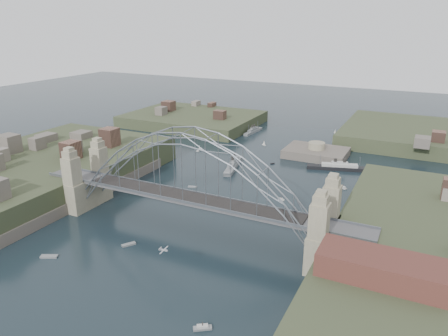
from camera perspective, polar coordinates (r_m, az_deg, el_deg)
ground at (r=101.88m, az=-4.55°, el=-8.33°), size 500.00×500.00×0.00m
bridge at (r=96.79m, az=-4.74°, el=-1.86°), size 84.00×13.80×24.60m
shore_west at (r=137.44m, az=-25.60°, el=-1.87°), size 50.50×90.00×12.00m
headland_nw at (r=205.43m, az=-4.22°, el=6.12°), size 60.00×45.00×9.00m
headland_ne at (r=192.71m, az=26.45°, el=3.32°), size 70.00×55.00×9.50m
fort_island at (r=158.45m, az=12.34°, el=1.40°), size 22.00×16.00×9.40m
wharf_shed at (r=73.22m, az=20.64°, el=-12.57°), size 20.00×8.00×4.00m
naval_cruiser_near at (r=143.18m, az=1.28°, el=0.45°), size 6.94×19.31×5.77m
naval_cruiser_far at (r=188.70m, az=3.98°, el=5.02°), size 3.22×14.49×4.85m
ocean_liner at (r=145.92m, az=15.38°, el=0.07°), size 21.30×8.78×5.24m
aeroplane at (r=79.89m, az=-8.28°, el=-10.92°), size 1.66×3.08×0.45m
small_boat_a at (r=126.44m, az=-4.31°, el=-2.58°), size 2.80×1.66×0.45m
small_boat_b at (r=118.14m, az=7.75°, el=-4.25°), size 1.84×0.94×1.43m
small_boat_c at (r=97.35m, az=-12.81°, el=-10.10°), size 2.54×3.17×0.45m
small_boat_d at (r=130.24m, az=15.83°, el=-2.56°), size 2.51×1.92×1.43m
small_boat_e at (r=161.92m, az=-3.35°, el=2.60°), size 1.30×3.30×2.38m
small_boat_f at (r=147.58m, az=6.59°, el=0.60°), size 1.34×1.48×0.45m
small_boat_g at (r=72.77m, az=-2.94°, el=-20.83°), size 3.06×2.55×1.43m
small_boat_h at (r=169.21m, az=5.46°, el=3.36°), size 2.08×1.79×2.38m
small_boat_i at (r=106.06m, az=16.34°, el=-7.77°), size 1.77×2.39×1.43m
small_boat_j at (r=97.92m, az=-22.65°, el=-11.03°), size 3.71×2.60×0.45m
small_boat_k at (r=192.90m, az=14.85°, el=4.79°), size 1.39×2.06×2.38m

